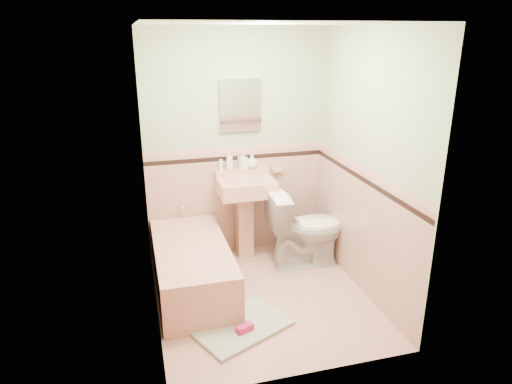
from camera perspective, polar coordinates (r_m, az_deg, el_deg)
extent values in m
plane|color=tan|center=(4.59, 0.84, -12.88)|extent=(2.20, 2.20, 0.00)
plane|color=white|center=(3.89, 1.03, 20.09)|extent=(2.20, 2.20, 0.00)
plane|color=beige|center=(5.10, -2.51, 5.70)|extent=(2.50, 0.00, 2.50)
plane|color=beige|center=(3.09, 6.58, -3.59)|extent=(2.50, 0.00, 2.50)
plane|color=beige|center=(3.92, -13.26, 1.03)|extent=(0.00, 2.50, 2.50)
plane|color=beige|center=(4.44, 13.44, 3.13)|extent=(0.00, 2.50, 2.50)
plane|color=#D19E8C|center=(5.28, -2.38, -1.21)|extent=(2.00, 0.00, 2.00)
plane|color=#D19E8C|center=(3.40, 6.08, -13.65)|extent=(2.00, 0.00, 2.00)
plane|color=#D19E8C|center=(4.17, -12.41, -7.48)|extent=(0.00, 2.20, 2.20)
plane|color=#D19E8C|center=(4.65, 12.69, -4.59)|extent=(0.00, 2.20, 2.20)
plane|color=black|center=(5.11, -2.45, 4.24)|extent=(2.00, 0.00, 2.00)
plane|color=black|center=(3.16, 6.37, -5.64)|extent=(2.00, 0.00, 2.00)
plane|color=black|center=(3.97, -12.86, -0.74)|extent=(0.00, 2.20, 2.20)
plane|color=black|center=(4.47, 13.11, 1.52)|extent=(0.00, 2.20, 2.20)
plane|color=tan|center=(5.09, -2.46, 5.33)|extent=(2.00, 0.00, 2.00)
plane|color=tan|center=(3.12, 6.44, -3.98)|extent=(2.00, 0.00, 2.00)
plane|color=tan|center=(3.93, -12.96, 0.63)|extent=(0.00, 2.20, 2.20)
plane|color=tan|center=(4.44, 13.21, 2.75)|extent=(0.00, 2.20, 2.20)
cube|color=tan|center=(4.65, -7.87, -9.40)|extent=(0.70, 1.50, 0.45)
cylinder|color=silver|center=(5.14, -9.16, -1.66)|extent=(0.04, 0.12, 0.04)
cylinder|color=silver|center=(5.09, -1.67, 2.20)|extent=(0.02, 0.02, 0.10)
cube|color=white|center=(4.99, -1.94, 10.69)|extent=(0.44, 0.04, 0.55)
cube|color=tan|center=(5.26, 2.64, 2.74)|extent=(0.12, 0.07, 0.04)
imported|color=#B2B2B2|center=(5.06, -3.29, 3.89)|extent=(0.10, 0.10, 0.21)
imported|color=#B2B2B2|center=(5.09, -1.64, 3.96)|extent=(0.11, 0.11, 0.20)
imported|color=#B2B2B2|center=(5.12, -0.50, 3.85)|extent=(0.16, 0.16, 0.16)
cylinder|color=white|center=(5.05, -4.37, 3.34)|extent=(0.05, 0.05, 0.12)
imported|color=white|center=(5.04, 6.23, -4.42)|extent=(0.85, 0.50, 0.85)
cube|color=#A0AD90|center=(4.18, -1.87, -16.25)|extent=(0.95, 0.82, 0.03)
cube|color=#BF1E59|center=(4.08, -1.41, -16.45)|extent=(0.16, 0.12, 0.06)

